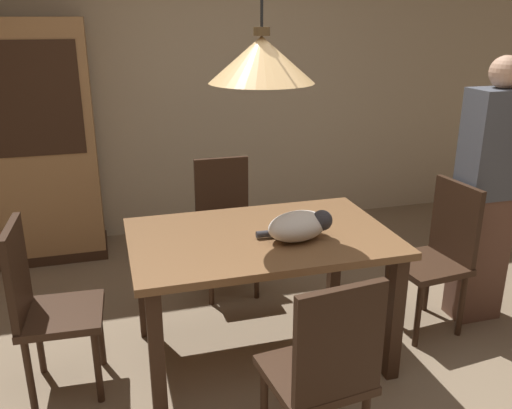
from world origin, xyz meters
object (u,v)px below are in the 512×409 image
Objects in this scene: chair_near_front at (324,369)px; hutch_bookcase at (21,150)px; chair_left_side at (44,302)px; cat_sleeping at (300,226)px; pendant_lamp at (262,59)px; chair_far_back at (225,220)px; dining_table at (261,252)px; person_standing at (488,194)px; chair_right_side at (439,251)px.

hutch_bookcase is at bearing 117.53° from chair_near_front.
chair_left_side reaches higher than cat_sleeping.
hutch_bookcase is (-1.38, 1.79, -0.77)m from pendant_lamp.
chair_near_front is 0.84m from cat_sleeping.
hutch_bookcase is at bearing 98.05° from chair_left_side.
dining_table is at bearing -89.99° from chair_far_back.
chair_near_front is 0.56× the size of person_standing.
dining_table is 0.76× the size of hutch_bookcase.
dining_table is at bearing 90.59° from chair_near_front.
chair_right_side is at bearing -37.65° from chair_far_back.
chair_right_side is at bearing -173.72° from person_standing.
cat_sleeping is at bearing -50.75° from hutch_bookcase.
chair_left_side is 2.26m from chair_right_side.
person_standing is at bearing -29.86° from chair_far_back.
pendant_lamp reaches higher than dining_table.
cat_sleeping is (0.18, -0.12, 0.18)m from dining_table.
cat_sleeping reaches higher than dining_table.
cat_sleeping is at bearing -33.52° from pendant_lamp.
pendant_lamp is at bearing -52.33° from hutch_bookcase.
dining_table is 1.51× the size of chair_right_side.
chair_left_side is 1.61m from pendant_lamp.
pendant_lamp is at bearing -179.59° from chair_right_side.
pendant_lamp is at bearing -0.21° from chair_left_side.
chair_far_back is 0.56× the size of person_standing.
chair_far_back is 1.71m from person_standing.
chair_left_side is at bearing -81.95° from hutch_bookcase.
chair_near_front and chair_far_back have the same top height.
chair_right_side is at bearing 0.10° from chair_left_side.
pendant_lamp is (-0.01, 0.88, 1.15)m from chair_near_front.
dining_table is 3.47× the size of cat_sleeping.
chair_right_side is 1.01m from cat_sleeping.
person_standing reaches higher than chair_near_front.
person_standing is (1.45, -0.83, 0.32)m from chair_far_back.
chair_right_side is 0.46m from person_standing.
chair_left_side is 1.00× the size of chair_far_back.
hutch_bookcase is 1.12× the size of person_standing.
chair_near_front is 1.76m from chair_far_back.
chair_near_front is at bearing -89.41° from pendant_lamp.
chair_far_back is at bearing 37.77° from chair_left_side.
hutch_bookcase reaches higher than chair_right_side.
hutch_bookcase is (-1.56, 1.90, 0.06)m from cat_sleeping.
chair_far_back is 1.70m from hutch_bookcase.
person_standing is (1.45, 0.04, -0.83)m from pendant_lamp.
hutch_bookcase is at bearing 129.25° from cat_sleeping.
chair_right_side is at bearing -35.36° from hutch_bookcase.
cat_sleeping is 0.31× the size of pendant_lamp.
cat_sleeping is 0.22× the size of hutch_bookcase.
pendant_lamp reaches higher than cat_sleeping.
person_standing is at bearing 6.28° from chair_right_side.
chair_left_side is 0.56× the size of person_standing.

